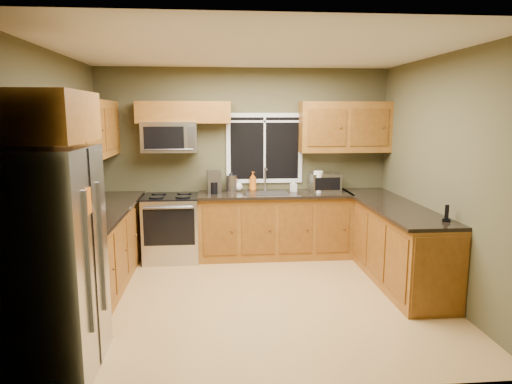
{
  "coord_description": "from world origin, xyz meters",
  "views": [
    {
      "loc": [
        -0.4,
        -4.86,
        2.05
      ],
      "look_at": [
        0.05,
        0.35,
        1.15
      ],
      "focal_mm": 32.0,
      "sensor_mm": 36.0,
      "label": 1
    }
  ],
  "objects": [
    {
      "name": "floor",
      "position": [
        0.0,
        0.0,
        0.0
      ],
      "size": [
        4.2,
        4.2,
        0.0
      ],
      "primitive_type": "plane",
      "color": "tan",
      "rests_on": "ground"
    },
    {
      "name": "ceiling",
      "position": [
        0.0,
        0.0,
        2.7
      ],
      "size": [
        4.2,
        4.2,
        0.0
      ],
      "primitive_type": "plane",
      "rotation": [
        3.14,
        0.0,
        0.0
      ],
      "color": "white",
      "rests_on": "back_wall"
    },
    {
      "name": "back_wall",
      "position": [
        0.0,
        1.8,
        1.35
      ],
      "size": [
        4.2,
        0.0,
        4.2
      ],
      "primitive_type": "plane",
      "rotation": [
        1.57,
        0.0,
        0.0
      ],
      "color": "#4C492D",
      "rests_on": "ground"
    },
    {
      "name": "front_wall",
      "position": [
        0.0,
        -1.8,
        1.35
      ],
      "size": [
        4.2,
        0.0,
        4.2
      ],
      "primitive_type": "plane",
      "rotation": [
        -1.57,
        0.0,
        0.0
      ],
      "color": "#4C492D",
      "rests_on": "ground"
    },
    {
      "name": "left_wall",
      "position": [
        -2.1,
        0.0,
        1.35
      ],
      "size": [
        0.0,
        3.6,
        3.6
      ],
      "primitive_type": "plane",
      "rotation": [
        1.57,
        0.0,
        1.57
      ],
      "color": "#4C492D",
      "rests_on": "ground"
    },
    {
      "name": "right_wall",
      "position": [
        2.1,
        0.0,
        1.35
      ],
      "size": [
        0.0,
        3.6,
        3.6
      ],
      "primitive_type": "plane",
      "rotation": [
        1.57,
        0.0,
        -1.57
      ],
      "color": "#4C492D",
      "rests_on": "ground"
    },
    {
      "name": "window",
      "position": [
        0.3,
        1.78,
        1.55
      ],
      "size": [
        1.12,
        0.03,
        1.02
      ],
      "color": "white",
      "rests_on": "back_wall"
    },
    {
      "name": "base_cabinets_left",
      "position": [
        -1.8,
        0.48,
        0.45
      ],
      "size": [
        0.6,
        2.65,
        0.9
      ],
      "primitive_type": "cube",
      "color": "brown",
      "rests_on": "ground"
    },
    {
      "name": "countertop_left",
      "position": [
        -1.78,
        0.48,
        0.92
      ],
      "size": [
        0.65,
        2.65,
        0.04
      ],
      "primitive_type": "cube",
      "color": "black",
      "rests_on": "base_cabinets_left"
    },
    {
      "name": "base_cabinets_back",
      "position": [
        0.42,
        1.5,
        0.45
      ],
      "size": [
        2.17,
        0.6,
        0.9
      ],
      "primitive_type": "cube",
      "color": "brown",
      "rests_on": "ground"
    },
    {
      "name": "countertop_back",
      "position": [
        0.42,
        1.48,
        0.92
      ],
      "size": [
        2.17,
        0.65,
        0.04
      ],
      "primitive_type": "cube",
      "color": "black",
      "rests_on": "base_cabinets_back"
    },
    {
      "name": "base_cabinets_peninsula",
      "position": [
        1.8,
        0.54,
        0.45
      ],
      "size": [
        0.6,
        2.52,
        0.9
      ],
      "color": "brown",
      "rests_on": "ground"
    },
    {
      "name": "countertop_peninsula",
      "position": [
        1.78,
        0.55,
        0.92
      ],
      "size": [
        0.65,
        2.5,
        0.04
      ],
      "primitive_type": "cube",
      "color": "black",
      "rests_on": "base_cabinets_peninsula"
    },
    {
      "name": "upper_cabinets_left",
      "position": [
        -1.94,
        0.48,
        1.86
      ],
      "size": [
        0.33,
        2.65,
        0.72
      ],
      "primitive_type": "cube",
      "color": "brown",
      "rests_on": "left_wall"
    },
    {
      "name": "upper_cabinets_back_left",
      "position": [
        -0.85,
        1.64,
        2.07
      ],
      "size": [
        1.3,
        0.33,
        0.3
      ],
      "primitive_type": "cube",
      "color": "brown",
      "rests_on": "back_wall"
    },
    {
      "name": "upper_cabinets_back_right",
      "position": [
        1.45,
        1.64,
        1.86
      ],
      "size": [
        1.3,
        0.33,
        0.72
      ],
      "primitive_type": "cube",
      "color": "brown",
      "rests_on": "back_wall"
    },
    {
      "name": "upper_cabinet_over_fridge",
      "position": [
        -1.74,
        -1.3,
        2.03
      ],
      "size": [
        0.72,
        0.9,
        0.38
      ],
      "primitive_type": "cube",
      "color": "brown",
      "rests_on": "left_wall"
    },
    {
      "name": "refrigerator",
      "position": [
        -1.74,
        -1.3,
        0.9
      ],
      "size": [
        0.74,
        0.9,
        1.8
      ],
      "color": "#B7B7BC",
      "rests_on": "ground"
    },
    {
      "name": "range",
      "position": [
        -1.05,
        1.47,
        0.47
      ],
      "size": [
        0.76,
        0.69,
        0.94
      ],
      "color": "#B7B7BC",
      "rests_on": "ground"
    },
    {
      "name": "microwave",
      "position": [
        -1.05,
        1.61,
        1.73
      ],
      "size": [
        0.76,
        0.41,
        0.42
      ],
      "color": "#B7B7BC",
      "rests_on": "back_wall"
    },
    {
      "name": "sink",
      "position": [
        0.3,
        1.49,
        0.95
      ],
      "size": [
        0.6,
        0.42,
        0.36
      ],
      "color": "slate",
      "rests_on": "countertop_back"
    },
    {
      "name": "toaster_oven",
      "position": [
        1.16,
        1.55,
        1.07
      ],
      "size": [
        0.43,
        0.33,
        0.26
      ],
      "color": "#B7B7BC",
      "rests_on": "countertop_back"
    },
    {
      "name": "coffee_maker",
      "position": [
        -0.45,
        1.54,
        1.09
      ],
      "size": [
        0.21,
        0.27,
        0.31
      ],
      "color": "slate",
      "rests_on": "countertop_back"
    },
    {
      "name": "kettle",
      "position": [
        -0.19,
        1.65,
        1.07
      ],
      "size": [
        0.21,
        0.21,
        0.29
      ],
      "color": "#B7B7BC",
      "rests_on": "countertop_back"
    },
    {
      "name": "paper_towel_roll",
      "position": [
        1.03,
        1.45,
        1.09
      ],
      "size": [
        0.16,
        0.16,
        0.34
      ],
      "color": "white",
      "rests_on": "countertop_back"
    },
    {
      "name": "soap_bottle_a",
      "position": [
        0.12,
        1.7,
        1.08
      ],
      "size": [
        0.14,
        0.14,
        0.28
      ],
      "primitive_type": "imported",
      "rotation": [
        0.0,
        0.0,
        0.39
      ],
      "color": "#CB6113",
      "rests_on": "countertop_back"
    },
    {
      "name": "soap_bottle_b",
      "position": [
        0.7,
        1.56,
        1.03
      ],
      "size": [
        0.1,
        0.1,
        0.17
      ],
      "primitive_type": "imported",
      "rotation": [
        0.0,
        0.0,
        0.3
      ],
      "color": "white",
      "rests_on": "countertop_back"
    },
    {
      "name": "soap_bottle_c",
      "position": [
        -0.1,
        1.7,
        1.02
      ],
      "size": [
        0.16,
        0.16,
        0.17
      ],
      "primitive_type": "imported",
      "rotation": [
        0.0,
        0.0,
        0.2
      ],
      "color": "white",
      "rests_on": "countertop_back"
    },
    {
      "name": "cordless_phone",
      "position": [
        1.98,
        -0.41,
        0.99
      ],
      "size": [
        0.11,
        0.11,
        0.18
      ],
      "color": "black",
      "rests_on": "countertop_peninsula"
    }
  ]
}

